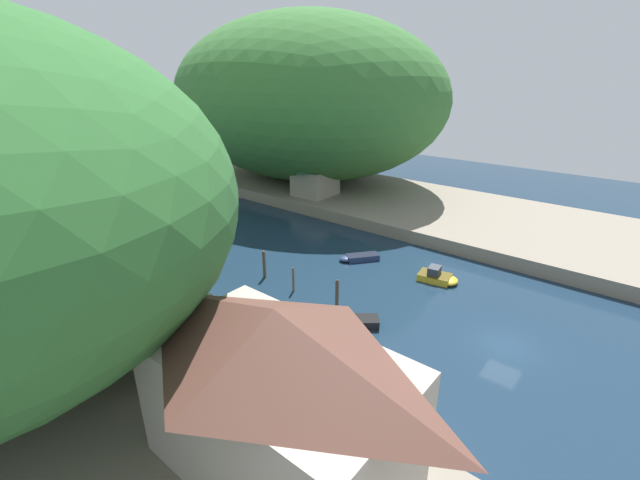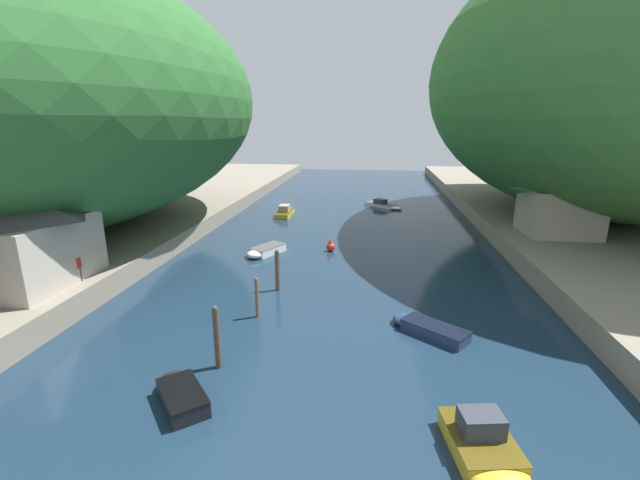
% 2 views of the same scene
% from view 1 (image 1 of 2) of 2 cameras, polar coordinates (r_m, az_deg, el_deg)
% --- Properties ---
extents(water_surface, '(130.00, 130.00, 0.00)m').
position_cam_1_polar(water_surface, '(50.05, -10.95, -0.87)').
color(water_surface, '#192D42').
rests_on(water_surface, ground).
extents(right_bank, '(22.00, 120.00, 1.53)m').
position_cam_1_polar(right_bank, '(67.08, 5.17, 6.01)').
color(right_bank, gray).
rests_on(right_bank, ground).
extents(hillside_right, '(35.13, 49.18, 26.03)m').
position_cam_1_polar(hillside_right, '(73.26, -2.46, 18.37)').
color(hillside_right, '#387033').
rests_on(hillside_right, right_bank).
extents(waterfront_building, '(7.35, 12.54, 8.58)m').
position_cam_1_polar(waterfront_building, '(19.81, -5.68, -19.50)').
color(waterfront_building, '#B2A899').
rests_on(waterfront_building, left_bank).
extents(boathouse_shed, '(5.48, 7.37, 5.29)m').
position_cam_1_polar(boathouse_shed, '(30.29, -20.94, -8.88)').
color(boathouse_shed, '#B2A899').
rests_on(boathouse_shed, left_bank).
extents(right_bank_cottage, '(5.97, 5.50, 5.61)m').
position_cam_1_polar(right_bank_cottage, '(63.41, -0.65, 8.59)').
color(right_bank_cottage, gray).
rests_on(right_bank_cottage, right_bank).
extents(boat_mid_channel, '(3.11, 4.09, 0.66)m').
position_cam_1_polar(boat_mid_channel, '(46.13, -16.39, -2.97)').
color(boat_mid_channel, white).
rests_on(boat_mid_channel, water_surface).
extents(boat_small_dinghy, '(4.21, 3.69, 0.60)m').
position_cam_1_polar(boat_small_dinghy, '(45.74, 5.07, -2.36)').
color(boat_small_dinghy, navy).
rests_on(boat_small_dinghy, water_surface).
extents(boat_navy_launch, '(3.18, 3.44, 0.71)m').
position_cam_1_polar(boat_navy_launch, '(34.63, 4.91, -10.83)').
color(boat_navy_launch, black).
rests_on(boat_navy_launch, water_surface).
extents(boat_far_upstream, '(2.55, 3.98, 1.41)m').
position_cam_1_polar(boat_far_upstream, '(42.70, 15.52, -4.77)').
color(boat_far_upstream, gold).
rests_on(boat_far_upstream, water_surface).
extents(boat_white_cruiser, '(1.67, 5.96, 1.27)m').
position_cam_1_polar(boat_white_cruiser, '(58.76, -26.60, 0.99)').
color(boat_white_cruiser, gold).
rests_on(boat_white_cruiser, water_surface).
extents(boat_red_skiff, '(5.18, 4.86, 0.98)m').
position_cam_1_polar(boat_red_skiff, '(68.90, -19.94, 4.79)').
color(boat_red_skiff, white).
rests_on(boat_red_skiff, water_surface).
extents(mooring_post_second, '(0.28, 0.28, 3.02)m').
position_cam_1_polar(mooring_post_second, '(35.75, 2.28, -7.44)').
color(mooring_post_second, '#4C3D2D').
rests_on(mooring_post_second, water_surface).
extents(mooring_post_middle, '(0.21, 0.21, 2.39)m').
position_cam_1_polar(mooring_post_middle, '(39.15, -3.58, -5.23)').
color(mooring_post_middle, brown).
rests_on(mooring_post_middle, water_surface).
extents(mooring_post_fourth, '(0.30, 0.30, 2.80)m').
position_cam_1_polar(mooring_post_fourth, '(41.85, -7.45, -3.19)').
color(mooring_post_fourth, brown).
rests_on(mooring_post_fourth, water_surface).
extents(channel_buoy_near, '(0.75, 0.75, 1.13)m').
position_cam_1_polar(channel_buoy_near, '(50.24, -12.52, -0.36)').
color(channel_buoy_near, red).
rests_on(channel_buoy_near, water_surface).
extents(person_on_quay, '(0.34, 0.43, 1.69)m').
position_cam_1_polar(person_on_quay, '(32.63, -17.32, -9.61)').
color(person_on_quay, '#282D3D').
rests_on(person_on_quay, left_bank).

